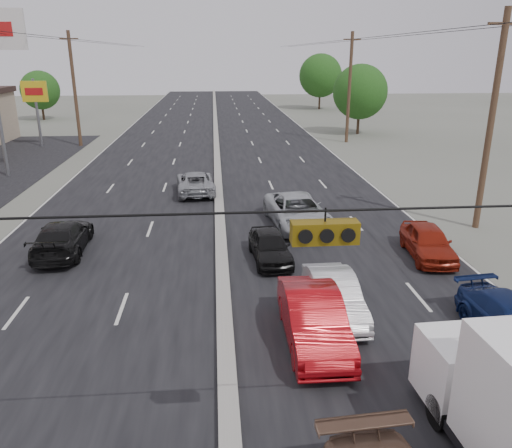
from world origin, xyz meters
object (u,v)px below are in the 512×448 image
object	(u,v)px
utility_pole_right_c	(349,87)
utility_pole_right_b	(491,122)
pole_sign_far	(35,97)
red_sedan	(314,319)
utility_pole_left_c	(74,89)
tree_right_mid	(360,92)
tree_right_far	(320,76)
queue_car_b	(334,296)
oncoming_near	(63,238)
queue_car_a	(270,246)
oncoming_far	(195,183)
queue_car_e	(428,242)
queue_car_c	(297,212)
tree_left_far	(40,90)

from	to	relation	value
utility_pole_right_c	utility_pole_right_b	bearing A→B (deg)	-90.00
pole_sign_far	red_sedan	world-z (taller)	pole_sign_far
utility_pole_left_c	pole_sign_far	size ratio (longest dim) A/B	1.67
tree_right_mid	tree_right_far	xyz separation A→B (m)	(1.00, 25.00, 0.62)
utility_pole_right_c	queue_car_b	bearing A→B (deg)	-105.19
red_sedan	oncoming_near	world-z (taller)	red_sedan
queue_car_a	oncoming_far	size ratio (longest dim) A/B	0.77
pole_sign_far	tree_right_far	bearing A→B (deg)	43.15
tree_right_far	queue_car_e	size ratio (longest dim) A/B	2.06
queue_car_e	queue_car_c	bearing A→B (deg)	143.32
pole_sign_far	queue_car_b	distance (m)	38.51
utility_pole_right_b	queue_car_a	distance (m)	11.91
red_sedan	oncoming_near	size ratio (longest dim) A/B	0.98
utility_pole_right_b	oncoming_near	distance (m)	19.78
red_sedan	pole_sign_far	bearing A→B (deg)	118.59
tree_right_mid	oncoming_near	size ratio (longest dim) A/B	1.51
queue_car_e	tree_right_mid	bearing A→B (deg)	84.91
utility_pole_right_c	queue_car_a	xyz separation A→B (m)	(-10.52, -28.32, -4.49)
utility_pole_right_b	tree_right_mid	xyz separation A→B (m)	(2.50, 30.00, -0.77)
tree_left_far	queue_car_c	xyz separation A→B (m)	(25.79, -44.15, -2.96)
red_sedan	queue_car_b	size ratio (longest dim) A/B	1.14
queue_car_c	tree_right_far	bearing A→B (deg)	71.46
utility_pole_right_c	tree_right_far	bearing A→B (deg)	83.35
utility_pole_right_b	utility_pole_right_c	bearing A→B (deg)	90.00
queue_car_c	oncoming_near	xyz separation A→B (m)	(-10.49, -2.58, -0.07)
tree_right_mid	oncoming_near	distance (m)	38.61
utility_pole_right_b	queue_car_a	bearing A→B (deg)	-162.46
utility_pole_right_c	queue_car_e	bearing A→B (deg)	-97.91
pole_sign_far	queue_car_c	distance (m)	31.44
queue_car_e	utility_pole_left_c	bearing A→B (deg)	132.24
utility_pole_left_c	queue_car_c	xyz separation A→B (m)	(16.29, -24.15, -4.35)
red_sedan	queue_car_e	world-z (taller)	red_sedan
queue_car_a	queue_car_b	world-z (taller)	queue_car_b
queue_car_a	queue_car_c	distance (m)	4.55
queue_car_b	oncoming_near	xyz separation A→B (m)	(-10.25, 6.24, 0.02)
queue_car_a	pole_sign_far	bearing A→B (deg)	118.34
tree_left_far	tree_right_mid	distance (m)	39.93
pole_sign_far	queue_car_e	bearing A→B (deg)	-49.28
tree_left_far	red_sedan	bearing A→B (deg)	-65.74
tree_right_mid	red_sedan	size ratio (longest dim) A/B	1.54
utility_pole_right_c	utility_pole_left_c	bearing A→B (deg)	180.00
tree_right_far	oncoming_far	world-z (taller)	tree_right_far
tree_right_far	oncoming_far	xyz separation A→B (m)	(-17.40, -47.48, -4.30)
utility_pole_right_c	queue_car_c	distance (m)	26.04
pole_sign_far	utility_pole_left_c	bearing A→B (deg)	0.00
utility_pole_right_b	queue_car_b	distance (m)	12.78
tree_right_mid	oncoming_near	bearing A→B (deg)	-124.37
pole_sign_far	oncoming_near	bearing A→B (deg)	-70.82
utility_pole_right_b	utility_pole_right_c	size ratio (longest dim) A/B	1.00
queue_car_a	tree_left_far	bearing A→B (deg)	112.32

